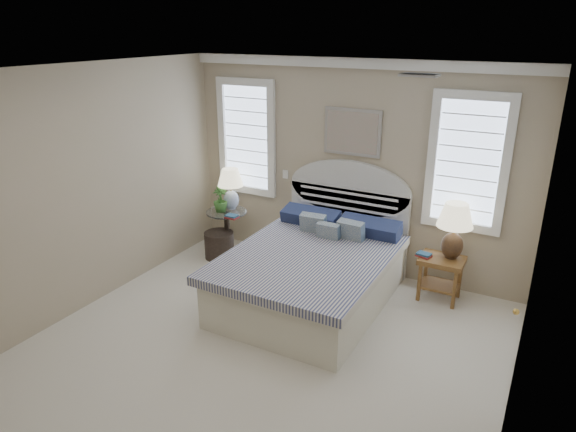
{
  "coord_description": "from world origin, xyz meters",
  "views": [
    {
      "loc": [
        2.29,
        -3.43,
        3.05
      ],
      "look_at": [
        -0.11,
        1.0,
        1.18
      ],
      "focal_mm": 32.0,
      "sensor_mm": 36.0,
      "label": 1
    }
  ],
  "objects_px": {
    "lamp_left": "(231,184)",
    "lamp_right": "(455,225)",
    "floor_pot": "(219,245)",
    "bed": "(315,269)",
    "side_table_left": "(227,228)",
    "nightstand_right": "(441,269)"
  },
  "relations": [
    {
      "from": "lamp_left",
      "to": "lamp_right",
      "type": "bearing_deg",
      "value": 0.8
    },
    {
      "from": "floor_pot",
      "to": "lamp_left",
      "type": "distance_m",
      "value": 0.86
    },
    {
      "from": "bed",
      "to": "floor_pot",
      "type": "relative_size",
      "value": 5.6
    },
    {
      "from": "bed",
      "to": "floor_pot",
      "type": "height_order",
      "value": "bed"
    },
    {
      "from": "bed",
      "to": "side_table_left",
      "type": "height_order",
      "value": "bed"
    },
    {
      "from": "bed",
      "to": "floor_pot",
      "type": "distance_m",
      "value": 1.73
    },
    {
      "from": "bed",
      "to": "side_table_left",
      "type": "bearing_deg",
      "value": 160.26
    },
    {
      "from": "lamp_right",
      "to": "bed",
      "type": "bearing_deg",
      "value": -151.01
    },
    {
      "from": "lamp_left",
      "to": "lamp_right",
      "type": "height_order",
      "value": "lamp_left"
    },
    {
      "from": "nightstand_right",
      "to": "lamp_left",
      "type": "relative_size",
      "value": 0.9
    },
    {
      "from": "bed",
      "to": "lamp_right",
      "type": "height_order",
      "value": "bed"
    },
    {
      "from": "bed",
      "to": "lamp_left",
      "type": "xyz_separation_m",
      "value": [
        -1.65,
        0.72,
        0.6
      ]
    },
    {
      "from": "floor_pot",
      "to": "lamp_left",
      "type": "bearing_deg",
      "value": 86.51
    },
    {
      "from": "nightstand_right",
      "to": "floor_pot",
      "type": "height_order",
      "value": "nightstand_right"
    },
    {
      "from": "floor_pot",
      "to": "lamp_right",
      "type": "xyz_separation_m",
      "value": [
        3.05,
        0.35,
        0.75
      ]
    },
    {
      "from": "nightstand_right",
      "to": "lamp_left",
      "type": "height_order",
      "value": "lamp_left"
    },
    {
      "from": "side_table_left",
      "to": "lamp_right",
      "type": "bearing_deg",
      "value": 3.25
    },
    {
      "from": "side_table_left",
      "to": "lamp_left",
      "type": "relative_size",
      "value": 1.08
    },
    {
      "from": "lamp_left",
      "to": "lamp_right",
      "type": "relative_size",
      "value": 0.88
    },
    {
      "from": "bed",
      "to": "side_table_left",
      "type": "relative_size",
      "value": 3.61
    },
    {
      "from": "floor_pot",
      "to": "nightstand_right",
      "type": "bearing_deg",
      "value": 5.3
    },
    {
      "from": "bed",
      "to": "side_table_left",
      "type": "distance_m",
      "value": 1.75
    }
  ]
}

